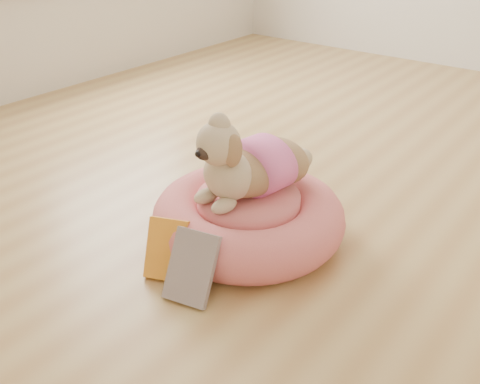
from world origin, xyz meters
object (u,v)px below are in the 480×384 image
Objects in this scene: pet_bed at (248,217)px; dog at (248,149)px; book_yellow at (167,249)px; book_white at (192,267)px.

dog reaches higher than pet_bed.
dog is at bearing 55.88° from book_yellow.
dog is 0.44m from book_yellow.
dog is (-0.01, 0.01, 0.26)m from pet_bed.
dog is at bearing 87.61° from book_white.
book_white is at bearing -34.91° from book_yellow.
book_yellow is 0.14m from book_white.
book_white reaches higher than pet_bed.
dog is at bearing 136.38° from pet_bed.
book_yellow is (-0.07, -0.35, -0.25)m from dog.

